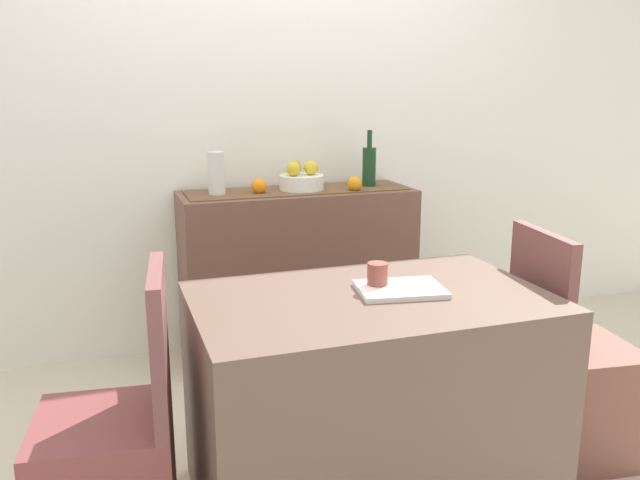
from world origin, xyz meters
TOP-DOWN VIEW (x-y plane):
  - ground_plane at (0.00, 0.00)m, footprint 6.40×6.40m
  - room_wall_rear at (0.00, 1.18)m, footprint 6.40×0.06m
  - sideboard_console at (0.08, 0.92)m, footprint 1.20×0.42m
  - table_runner at (0.08, 0.92)m, footprint 1.13×0.32m
  - fruit_bowl at (0.10, 0.92)m, footprint 0.23×0.23m
  - apple_front at (0.08, 0.96)m, footprint 0.07×0.07m
  - apple_left at (0.15, 0.91)m, footprint 0.07×0.07m
  - apple_right at (0.05, 0.90)m, footprint 0.07×0.07m
  - wine_bottle at (0.47, 0.92)m, footprint 0.07×0.07m
  - ceramic_vase at (-0.34, 0.92)m, footprint 0.08×0.08m
  - orange_loose_mid at (0.35, 0.81)m, footprint 0.08×0.08m
  - orange_loose_near_bowl at (-0.13, 0.89)m, footprint 0.08×0.08m
  - dining_table at (-0.07, -0.38)m, footprint 1.16×0.72m
  - open_book at (0.04, -0.38)m, footprint 0.31×0.25m
  - coffee_cup at (-0.02, -0.33)m, footprint 0.07×0.07m
  - chair_near_window at (-0.91, -0.38)m, footprint 0.44×0.44m
  - chair_by_corner at (0.78, -0.38)m, footprint 0.45×0.45m

SIDE VIEW (x-z plane):
  - ground_plane at x=0.00m, z-range -0.02..0.00m
  - chair_near_window at x=-0.91m, z-range -0.18..0.72m
  - chair_by_corner at x=0.78m, z-range -0.18..0.72m
  - dining_table at x=-0.07m, z-range 0.00..0.74m
  - sideboard_console at x=0.08m, z-range 0.00..0.88m
  - open_book at x=0.04m, z-range 0.74..0.76m
  - coffee_cup at x=-0.02m, z-range 0.74..0.83m
  - table_runner at x=0.08m, z-range 0.88..0.88m
  - orange_loose_mid at x=0.35m, z-range 0.88..0.95m
  - orange_loose_near_bowl at x=-0.13m, z-range 0.88..0.95m
  - fruit_bowl at x=0.10m, z-range 0.88..0.96m
  - ceramic_vase at x=-0.34m, z-range 0.88..1.09m
  - wine_bottle at x=0.47m, z-range 0.84..1.14m
  - apple_front at x=0.08m, z-range 0.96..1.03m
  - apple_right at x=0.05m, z-range 0.96..1.03m
  - apple_left at x=0.15m, z-range 0.96..1.03m
  - room_wall_rear at x=0.00m, z-range 0.00..2.70m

